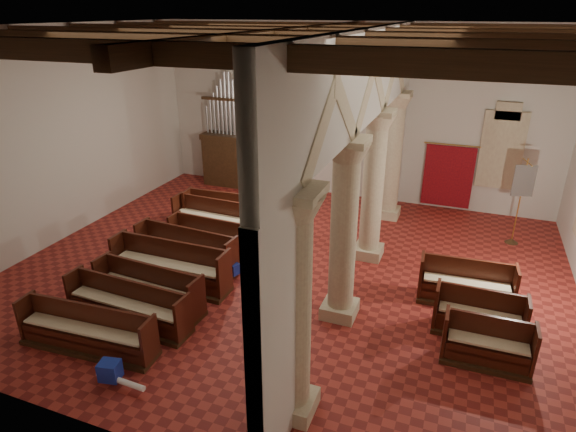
# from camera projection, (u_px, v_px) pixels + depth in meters

# --- Properties ---
(floor) EXTENTS (14.00, 14.00, 0.00)m
(floor) POSITION_uv_depth(u_px,v_px,m) (288.00, 269.00, 12.72)
(floor) COLOR maroon
(floor) RESTS_ON ground
(ceiling) EXTENTS (14.00, 14.00, 0.00)m
(ceiling) POSITION_uv_depth(u_px,v_px,m) (289.00, 26.00, 10.35)
(ceiling) COLOR #321F10
(ceiling) RESTS_ON wall_back
(wall_back) EXTENTS (14.00, 0.02, 6.00)m
(wall_back) POSITION_uv_depth(u_px,v_px,m) (350.00, 114.00, 16.68)
(wall_back) COLOR beige
(wall_back) RESTS_ON floor
(wall_front) EXTENTS (14.00, 0.02, 6.00)m
(wall_front) POSITION_uv_depth(u_px,v_px,m) (128.00, 282.00, 6.39)
(wall_front) COLOR beige
(wall_front) RESTS_ON floor
(wall_left) EXTENTS (0.02, 12.00, 6.00)m
(wall_left) POSITION_uv_depth(u_px,v_px,m) (61.00, 135.00, 13.83)
(wall_left) COLOR beige
(wall_left) RESTS_ON floor
(ceiling_beams) EXTENTS (13.80, 11.80, 0.30)m
(ceiling_beams) POSITION_uv_depth(u_px,v_px,m) (289.00, 35.00, 10.42)
(ceiling_beams) COLOR #3F2614
(ceiling_beams) RESTS_ON wall_back
(arcade) EXTENTS (0.90, 11.90, 6.00)m
(arcade) POSITION_uv_depth(u_px,v_px,m) (364.00, 144.00, 10.72)
(arcade) COLOR beige
(arcade) RESTS_ON floor
(window_back) EXTENTS (1.00, 0.03, 2.20)m
(window_back) POSITION_uv_depth(u_px,v_px,m) (501.00, 150.00, 15.34)
(window_back) COLOR #2F6A56
(window_back) RESTS_ON wall_back
(pipe_organ) EXTENTS (2.10, 0.85, 4.40)m
(pipe_organ) POSITION_uv_depth(u_px,v_px,m) (230.00, 150.00, 18.37)
(pipe_organ) COLOR #3F2614
(pipe_organ) RESTS_ON floor
(lectern) EXTENTS (0.57, 0.59, 1.24)m
(lectern) POSITION_uv_depth(u_px,v_px,m) (252.00, 175.00, 18.40)
(lectern) COLOR #351F11
(lectern) RESTS_ON floor
(dossal_curtain) EXTENTS (1.80, 0.07, 2.17)m
(dossal_curtain) POSITION_uv_depth(u_px,v_px,m) (448.00, 176.00, 16.19)
(dossal_curtain) COLOR maroon
(dossal_curtain) RESTS_ON floor
(processional_banner) EXTENTS (0.58, 0.74, 2.58)m
(processional_banner) POSITION_uv_depth(u_px,v_px,m) (516.00, 217.00, 13.86)
(processional_banner) COLOR #3F2614
(processional_banner) RESTS_ON floor
(hymnal_box_a) EXTENTS (0.42, 0.36, 0.37)m
(hymnal_box_a) POSITION_uv_depth(u_px,v_px,m) (110.00, 371.00, 8.75)
(hymnal_box_a) COLOR navy
(hymnal_box_a) RESTS_ON floor
(hymnal_box_b) EXTENTS (0.34, 0.29, 0.30)m
(hymnal_box_b) POSITION_uv_depth(u_px,v_px,m) (263.00, 302.00, 10.87)
(hymnal_box_b) COLOR navy
(hymnal_box_b) RESTS_ON floor
(hymnal_box_c) EXTENTS (0.36, 0.33, 0.29)m
(hymnal_box_c) POSITION_uv_depth(u_px,v_px,m) (233.00, 268.00, 12.28)
(hymnal_box_c) COLOR navy
(hymnal_box_c) RESTS_ON floor
(tube_heater_a) EXTENTS (1.05, 0.14, 0.11)m
(tube_heater_a) POSITION_uv_depth(u_px,v_px,m) (120.00, 381.00, 8.68)
(tube_heater_a) COLOR white
(tube_heater_a) RESTS_ON floor
(tube_heater_b) EXTENTS (0.93, 0.30, 0.09)m
(tube_heater_b) POSITION_uv_depth(u_px,v_px,m) (168.00, 320.00, 10.37)
(tube_heater_b) COLOR white
(tube_heater_b) RESTS_ON floor
(nave_pew_0) EXTENTS (2.97, 0.84, 0.97)m
(nave_pew_0) POSITION_uv_depth(u_px,v_px,m) (88.00, 336.00, 9.62)
(nave_pew_0) COLOR #3F2614
(nave_pew_0) RESTS_ON floor
(nave_pew_1) EXTENTS (2.99, 0.78, 0.99)m
(nave_pew_1) POSITION_uv_depth(u_px,v_px,m) (128.00, 310.00, 10.42)
(nave_pew_1) COLOR #3F2614
(nave_pew_1) RESTS_ON floor
(nave_pew_2) EXTENTS (2.72, 0.86, 1.05)m
(nave_pew_2) POSITION_uv_depth(u_px,v_px,m) (149.00, 295.00, 10.95)
(nave_pew_2) COLOR #3F2614
(nave_pew_2) RESTS_ON floor
(nave_pew_3) EXTENTS (3.07, 0.77, 1.15)m
(nave_pew_3) POSITION_uv_depth(u_px,v_px,m) (171.00, 271.00, 11.87)
(nave_pew_3) COLOR #3F2614
(nave_pew_3) RESTS_ON floor
(nave_pew_4) EXTENTS (2.93, 0.90, 1.07)m
(nave_pew_4) POSITION_uv_depth(u_px,v_px,m) (186.00, 255.00, 12.73)
(nave_pew_4) COLOR #3F2614
(nave_pew_4) RESTS_ON floor
(nave_pew_5) EXTENTS (2.64, 0.79, 1.02)m
(nave_pew_5) POSITION_uv_depth(u_px,v_px,m) (214.00, 244.00, 13.36)
(nave_pew_5) COLOR #3F2614
(nave_pew_5) RESTS_ON floor
(nave_pew_6) EXTENTS (3.28, 0.82, 1.06)m
(nave_pew_6) POSITION_uv_depth(u_px,v_px,m) (223.00, 224.00, 14.58)
(nave_pew_6) COLOR #3F2614
(nave_pew_6) RESTS_ON floor
(nave_pew_7) EXTENTS (3.24, 0.93, 1.11)m
(nave_pew_7) POSITION_uv_depth(u_px,v_px,m) (234.00, 217.00, 14.99)
(nave_pew_7) COLOR #3F2614
(nave_pew_7) RESTS_ON floor
(aisle_pew_0) EXTENTS (1.67, 0.68, 0.98)m
(aisle_pew_0) POSITION_uv_depth(u_px,v_px,m) (486.00, 349.00, 9.23)
(aisle_pew_0) COLOR #3F2614
(aisle_pew_0) RESTS_ON floor
(aisle_pew_1) EXTENTS (1.82, 0.68, 1.02)m
(aisle_pew_1) POSITION_uv_depth(u_px,v_px,m) (478.00, 320.00, 10.06)
(aisle_pew_1) COLOR #3F2614
(aisle_pew_1) RESTS_ON floor
(aisle_pew_2) EXTENTS (2.15, 0.84, 1.07)m
(aisle_pew_2) POSITION_uv_depth(u_px,v_px,m) (465.00, 289.00, 11.14)
(aisle_pew_2) COLOR #3F2614
(aisle_pew_2) RESTS_ON floor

